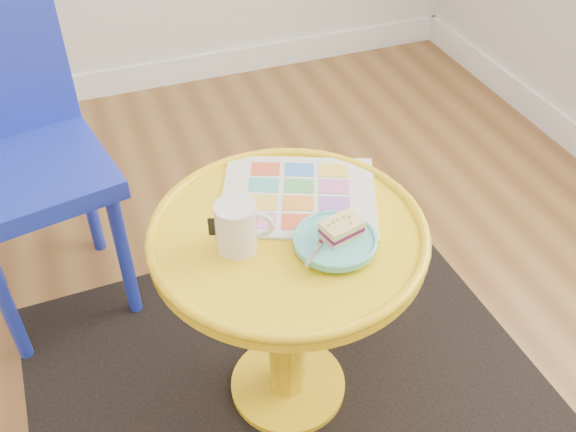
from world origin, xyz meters
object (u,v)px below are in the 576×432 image
object	(u,v)px
side_table	(288,283)
chair	(14,142)
plate	(335,241)
newspaper	(299,196)
mug	(237,226)

from	to	relation	value
side_table	chair	world-z (taller)	chair
plate	side_table	bearing A→B (deg)	130.71
newspaper	side_table	bearing A→B (deg)	-99.65
newspaper	mug	world-z (taller)	mug
side_table	newspaper	xyz separation A→B (m)	(0.06, 0.10, 0.16)
chair	plate	distance (m)	0.92
chair	plate	world-z (taller)	chair
mug	side_table	bearing A→B (deg)	27.65
mug	plate	size ratio (longest dim) A/B	0.68
side_table	newspaper	world-z (taller)	newspaper
side_table	plate	world-z (taller)	plate
side_table	mug	distance (m)	0.24
side_table	chair	bearing A→B (deg)	130.88
mug	plate	distance (m)	0.20
chair	newspaper	size ratio (longest dim) A/B	2.66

